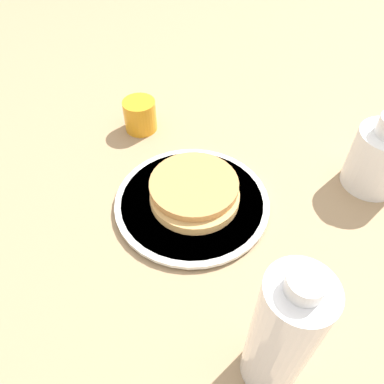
{
  "coord_description": "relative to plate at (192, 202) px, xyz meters",
  "views": [
    {
      "loc": [
        -0.25,
        -0.36,
        0.51
      ],
      "look_at": [
        -0.02,
        0.01,
        0.03
      ],
      "focal_mm": 35.0,
      "sensor_mm": 36.0,
      "label": 1
    }
  ],
  "objects": [
    {
      "name": "water_bottle_near",
      "position": [
        -0.06,
        -0.29,
        0.1
      ],
      "size": [
        0.07,
        0.07,
        0.23
      ],
      "color": "white",
      "rests_on": "ground_plane"
    },
    {
      "name": "plate",
      "position": [
        0.0,
        0.0,
        0.0
      ],
      "size": [
        0.27,
        0.27,
        0.01
      ],
      "color": "silver",
      "rests_on": "ground_plane"
    },
    {
      "name": "pancake_stack",
      "position": [
        0.0,
        -0.0,
        0.03
      ],
      "size": [
        0.16,
        0.16,
        0.04
      ],
      "color": "#E3AB77",
      "rests_on": "plate"
    },
    {
      "name": "cream_jug",
      "position": [
        0.31,
        -0.12,
        0.06
      ],
      "size": [
        0.1,
        0.1,
        0.15
      ],
      "color": "white",
      "rests_on": "ground_plane"
    },
    {
      "name": "ground_plane",
      "position": [
        0.02,
        -0.01,
        -0.01
      ],
      "size": [
        4.0,
        4.0,
        0.0
      ],
      "primitive_type": "plane",
      "color": "#9E7F5B"
    },
    {
      "name": "juice_glass",
      "position": [
        0.02,
        0.24,
        0.03
      ],
      "size": [
        0.07,
        0.07,
        0.07
      ],
      "color": "orange",
      "rests_on": "ground_plane"
    }
  ]
}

